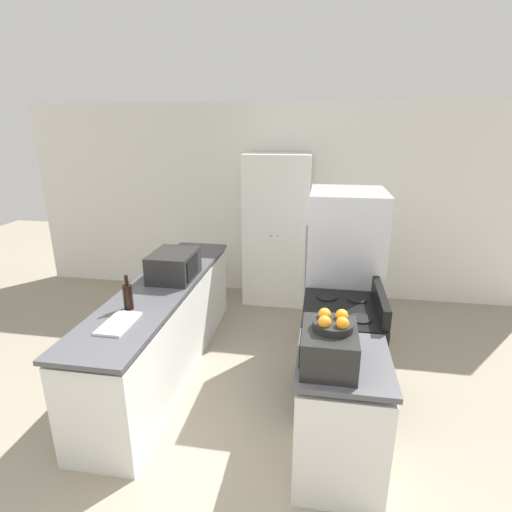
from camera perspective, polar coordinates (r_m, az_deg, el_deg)
The scene contains 12 objects.
ground_plane at distance 3.00m, azimuth -7.28°, elevation -32.15°, with size 14.00×14.00×0.00m, color gray.
wall_back at distance 5.52m, azimuth 2.81°, elevation 7.67°, with size 7.00×0.06×2.60m.
counter_left at distance 4.05m, azimuth -12.89°, elevation -9.91°, with size 0.60×2.73×0.89m.
counter_right at distance 2.95m, azimuth 11.84°, elevation -21.67°, with size 0.60×0.71×0.89m.
pantry_cabinet at distance 5.28m, azimuth 2.98°, elevation 3.68°, with size 0.84×0.55×1.97m.
stove at distance 3.56m, azimuth 11.82°, elevation -13.60°, with size 0.66×0.76×1.05m.
refrigerator at distance 4.12m, azimuth 12.31°, elevation -2.78°, with size 0.74×0.79×1.72m.
microwave at distance 3.92m, azimuth -11.63°, elevation -1.31°, with size 0.40×0.51×0.26m.
wine_bottle at distance 3.37m, azimuth -17.82°, elevation -5.49°, with size 0.08×0.08×0.29m.
toaster_oven at distance 2.55m, azimuth 10.34°, elevation -12.69°, with size 0.34×0.44×0.24m.
fruit_bowl at distance 2.48m, azimuth 10.95°, elevation -9.34°, with size 0.24×0.24×0.11m.
cutting_board at distance 3.18m, azimuth -19.02°, elevation -9.07°, with size 0.20×0.37×0.02m.
Camera 1 is at (0.63, -1.82, 2.30)m, focal length 28.00 mm.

